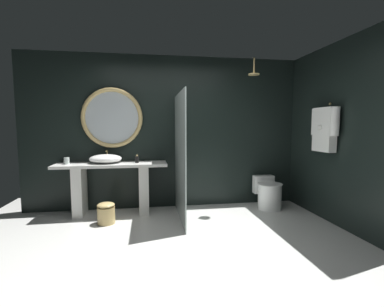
% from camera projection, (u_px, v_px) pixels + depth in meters
% --- Properties ---
extents(ground_plane, '(5.76, 5.76, 0.00)m').
position_uv_depth(ground_plane, '(181.00, 254.00, 3.08)').
color(ground_plane, silver).
extents(back_wall_panel, '(4.80, 0.10, 2.60)m').
position_uv_depth(back_wall_panel, '(168.00, 133.00, 4.82)').
color(back_wall_panel, black).
rests_on(back_wall_panel, ground_plane).
extents(side_wall_right, '(0.10, 2.47, 2.60)m').
position_uv_depth(side_wall_right, '(333.00, 134.00, 4.07)').
color(side_wall_right, black).
rests_on(side_wall_right, ground_plane).
extents(vanity_counter, '(1.74, 0.50, 0.83)m').
position_uv_depth(vanity_counter, '(112.00, 183.00, 4.44)').
color(vanity_counter, silver).
rests_on(vanity_counter, ground_plane).
extents(vessel_sink, '(0.50, 0.41, 0.19)m').
position_uv_depth(vessel_sink, '(106.00, 159.00, 4.42)').
color(vessel_sink, white).
rests_on(vessel_sink, vanity_counter).
extents(tumbler_cup, '(0.08, 0.08, 0.11)m').
position_uv_depth(tumbler_cup, '(67.00, 161.00, 4.30)').
color(tumbler_cup, silver).
rests_on(tumbler_cup, vanity_counter).
extents(soap_dispenser, '(0.06, 0.06, 0.13)m').
position_uv_depth(soap_dispenser, '(137.00, 159.00, 4.45)').
color(soap_dispenser, black).
rests_on(soap_dispenser, vanity_counter).
extents(round_wall_mirror, '(0.99, 0.07, 0.99)m').
position_uv_depth(round_wall_mirror, '(112.00, 118.00, 4.56)').
color(round_wall_mirror, tan).
extents(shower_glass_panel, '(0.02, 1.32, 1.91)m').
position_uv_depth(shower_glass_panel, '(180.00, 157.00, 4.18)').
color(shower_glass_panel, silver).
rests_on(shower_glass_panel, ground_plane).
extents(rain_shower_head, '(0.18, 0.18, 0.27)m').
position_uv_depth(rain_shower_head, '(254.00, 73.00, 4.42)').
color(rain_shower_head, tan).
extents(hanging_bathrobe, '(0.20, 0.57, 0.71)m').
position_uv_depth(hanging_bathrobe, '(324.00, 128.00, 4.04)').
color(hanging_bathrobe, tan).
extents(toilet, '(0.41, 0.57, 0.53)m').
position_uv_depth(toilet, '(268.00, 194.00, 4.77)').
color(toilet, white).
rests_on(toilet, ground_plane).
extents(waste_bin, '(0.25, 0.25, 0.31)m').
position_uv_depth(waste_bin, '(106.00, 213.00, 4.02)').
color(waste_bin, tan).
rests_on(waste_bin, ground_plane).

